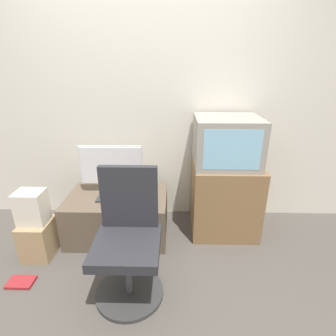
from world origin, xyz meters
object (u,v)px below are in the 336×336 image
at_px(mouse, 135,199).
at_px(cardboard_box_lower, 39,239).
at_px(main_monitor, 111,168).
at_px(office_chair, 128,243).
at_px(crt_tv, 227,141).
at_px(book, 21,282).
at_px(keyboard, 113,199).

relative_size(mouse, cardboard_box_lower, 0.16).
height_order(main_monitor, office_chair, office_chair).
relative_size(mouse, crt_tv, 0.09).
height_order(mouse, crt_tv, crt_tv).
height_order(main_monitor, mouse, main_monitor).
distance_m(main_monitor, book, 1.17).
bearing_deg(office_chair, mouse, 92.93).
relative_size(keyboard, mouse, 5.61).
distance_m(mouse, crt_tv, 1.00).
bearing_deg(crt_tv, cardboard_box_lower, -164.57).
bearing_deg(mouse, main_monitor, 143.76).
xyz_separation_m(mouse, crt_tv, (0.84, 0.22, 0.50)).
bearing_deg(main_monitor, office_chair, -70.52).
relative_size(office_chair, book, 4.72).
relative_size(office_chair, cardboard_box_lower, 2.81).
height_order(keyboard, book, keyboard).
bearing_deg(book, crt_tv, 25.52).
distance_m(crt_tv, cardboard_box_lower, 1.90).
xyz_separation_m(main_monitor, crt_tv, (1.08, 0.04, 0.26)).
xyz_separation_m(office_chair, book, (-0.87, 0.02, -0.40)).
bearing_deg(book, keyboard, 43.39).
height_order(main_monitor, keyboard, main_monitor).
height_order(office_chair, book, office_chair).
relative_size(crt_tv, book, 2.94).
bearing_deg(cardboard_box_lower, book, -90.58).
bearing_deg(keyboard, office_chair, -68.60).
height_order(keyboard, office_chair, office_chair).
relative_size(keyboard, book, 1.53).
bearing_deg(book, office_chair, -1.15).
distance_m(crt_tv, office_chair, 1.26).
bearing_deg(mouse, office_chair, -87.07).
relative_size(mouse, office_chair, 0.06).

